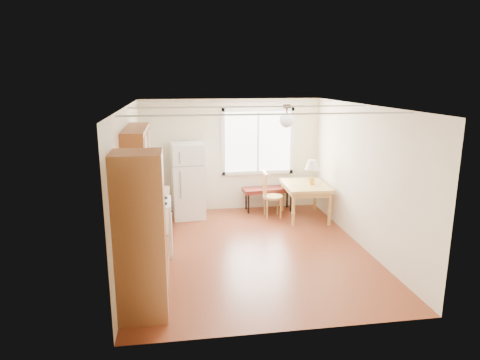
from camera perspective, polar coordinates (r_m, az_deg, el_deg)
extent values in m
cube|color=#5E2413|center=(7.59, 1.41, -9.32)|extent=(4.60, 5.60, 0.12)
cube|color=white|center=(7.02, 1.53, 9.86)|extent=(4.60, 5.60, 0.12)
cube|color=#EEE5BE|center=(9.62, -1.15, 3.34)|extent=(4.60, 0.10, 2.50)
cube|color=#EEE5BE|center=(4.87, 6.69, -6.94)|extent=(4.60, 0.10, 2.50)
cube|color=#EEE5BE|center=(7.14, -14.55, -0.68)|extent=(0.10, 5.60, 2.50)
cube|color=#EEE5BE|center=(7.80, 16.09, 0.41)|extent=(0.10, 5.60, 2.50)
cube|color=brown|center=(5.40, -13.11, -7.37)|extent=(0.60, 0.60, 2.10)
cube|color=brown|center=(6.56, -12.20, -9.36)|extent=(0.60, 1.10, 0.86)
cube|color=tan|center=(6.40, -12.31, -5.64)|extent=(0.62, 1.14, 0.04)
cube|color=white|center=(7.53, -11.57, -6.14)|extent=(0.65, 0.76, 0.90)
cube|color=brown|center=(8.25, -11.50, -4.54)|extent=(0.60, 0.60, 0.86)
cube|color=brown|center=(6.86, -13.58, 3.94)|extent=(0.33, 1.60, 0.70)
cube|color=white|center=(9.66, 2.39, 5.17)|extent=(1.50, 0.02, 1.35)
cylinder|color=#312215|center=(7.56, 6.29, 9.74)|extent=(0.14, 0.14, 0.06)
cylinder|color=#312215|center=(7.57, 6.27, 8.99)|extent=(0.03, 0.03, 0.16)
sphere|color=white|center=(7.58, 6.24, 7.93)|extent=(0.26, 0.26, 0.26)
cube|color=white|center=(9.18, -6.95, -0.09)|extent=(0.72, 0.72, 1.61)
cube|color=gray|center=(8.78, -6.95, 1.82)|extent=(0.66, 0.02, 0.02)
cube|color=gray|center=(8.81, -7.98, 0.37)|extent=(0.03, 0.03, 0.97)
cube|color=#591915|center=(9.65, 3.81, -1.29)|extent=(1.18, 0.53, 0.09)
cylinder|color=black|center=(9.48, 1.14, -3.20)|extent=(0.04, 0.04, 0.44)
cylinder|color=black|center=(9.69, 6.79, -2.93)|extent=(0.04, 0.04, 0.44)
cylinder|color=black|center=(9.79, 0.82, -2.67)|extent=(0.04, 0.04, 0.44)
cylinder|color=black|center=(9.99, 6.30, -2.42)|extent=(0.04, 0.04, 0.44)
cube|color=#B48A45|center=(9.19, 8.72, -0.71)|extent=(0.94, 1.23, 0.06)
cube|color=#B48A45|center=(9.21, 8.70, -1.19)|extent=(0.84, 1.13, 0.10)
cylinder|color=#B48A45|center=(8.70, 7.12, -4.01)|extent=(0.07, 0.07, 0.69)
cylinder|color=#B48A45|center=(8.91, 11.87, -3.79)|extent=(0.07, 0.07, 0.69)
cylinder|color=#B48A45|center=(9.69, 5.68, -2.15)|extent=(0.07, 0.07, 0.69)
cylinder|color=#B48A45|center=(9.87, 9.98, -2.00)|extent=(0.07, 0.07, 0.69)
cylinder|color=#B48A45|center=(9.25, 4.38, -2.26)|extent=(0.43, 0.43, 0.05)
cylinder|color=#B48A45|center=(9.15, 3.65, -3.86)|extent=(0.04, 0.04, 0.44)
cylinder|color=#B48A45|center=(9.21, 5.44, -3.78)|extent=(0.04, 0.04, 0.44)
cylinder|color=#B48A45|center=(9.42, 3.30, -3.34)|extent=(0.04, 0.04, 0.44)
cylinder|color=#B48A45|center=(9.48, 5.04, -3.26)|extent=(0.04, 0.04, 0.44)
cylinder|color=gold|center=(9.16, 9.51, -0.20)|extent=(0.14, 0.14, 0.12)
cylinder|color=gold|center=(9.12, 9.55, 0.78)|extent=(0.02, 0.02, 0.20)
cone|color=silver|center=(9.08, 9.60, 2.01)|extent=(0.30, 0.30, 0.20)
cube|color=black|center=(5.96, -12.87, -6.48)|extent=(0.25, 0.28, 0.08)
cube|color=black|center=(5.81, -13.03, -5.04)|extent=(0.20, 0.12, 0.29)
cylinder|color=black|center=(5.97, -12.89, -5.36)|extent=(0.15, 0.15, 0.13)
cylinder|color=red|center=(6.76, -12.95, -3.75)|extent=(0.11, 0.11, 0.16)
sphere|color=red|center=(6.73, -13.00, -2.87)|extent=(0.06, 0.06, 0.06)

